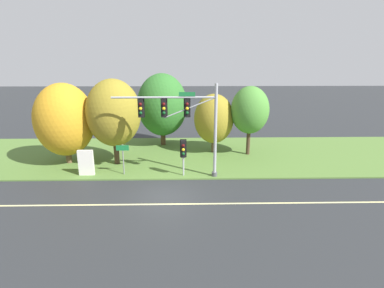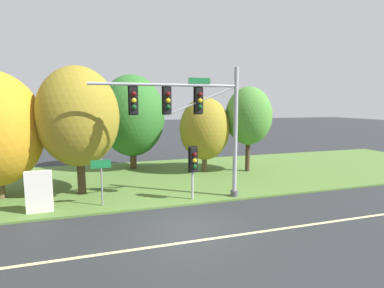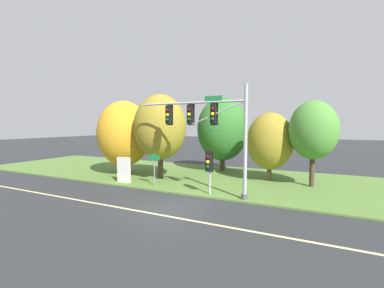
{
  "view_description": "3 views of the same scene",
  "coord_description": "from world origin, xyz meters",
  "px_view_note": "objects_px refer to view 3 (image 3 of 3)",
  "views": [
    {
      "loc": [
        1.28,
        -17.36,
        8.31
      ],
      "look_at": [
        1.72,
        3.25,
        2.46
      ],
      "focal_mm": 28.0,
      "sensor_mm": 36.0,
      "label": 1
    },
    {
      "loc": [
        -3.31,
        -10.99,
        4.95
      ],
      "look_at": [
        1.13,
        3.35,
        2.92
      ],
      "focal_mm": 28.0,
      "sensor_mm": 36.0,
      "label": 2
    },
    {
      "loc": [
        7.02,
        -11.63,
        4.42
      ],
      "look_at": [
        -0.57,
        4.0,
        3.14
      ],
      "focal_mm": 24.0,
      "sensor_mm": 36.0,
      "label": 3
    }
  ],
  "objects_px": {
    "traffic_signal_mast": "(209,124)",
    "tree_left_of_mast": "(160,127)",
    "pedestrian_signal_near_kerb": "(209,164)",
    "tree_behind_signpost": "(223,129)",
    "tree_nearest_road": "(124,134)",
    "info_kiosk": "(124,170)",
    "tree_mid_verge": "(270,141)",
    "tree_tall_centre": "(313,130)",
    "route_sign_post": "(154,165)"
  },
  "relations": [
    {
      "from": "traffic_signal_mast",
      "to": "tree_tall_centre",
      "type": "distance_m",
      "value": 7.73
    },
    {
      "from": "info_kiosk",
      "to": "route_sign_post",
      "type": "bearing_deg",
      "value": 2.38
    },
    {
      "from": "tree_left_of_mast",
      "to": "info_kiosk",
      "type": "relative_size",
      "value": 3.58
    },
    {
      "from": "pedestrian_signal_near_kerb",
      "to": "tree_mid_verge",
      "type": "relative_size",
      "value": 0.52
    },
    {
      "from": "tree_left_of_mast",
      "to": "tree_mid_verge",
      "type": "height_order",
      "value": "tree_left_of_mast"
    },
    {
      "from": "route_sign_post",
      "to": "tree_behind_signpost",
      "type": "relative_size",
      "value": 0.33
    },
    {
      "from": "traffic_signal_mast",
      "to": "tree_behind_signpost",
      "type": "bearing_deg",
      "value": 103.69
    },
    {
      "from": "traffic_signal_mast",
      "to": "tree_left_of_mast",
      "type": "xyz_separation_m",
      "value": [
        -5.45,
        2.94,
        -0.23
      ]
    },
    {
      "from": "tree_tall_centre",
      "to": "traffic_signal_mast",
      "type": "bearing_deg",
      "value": -137.93
    },
    {
      "from": "pedestrian_signal_near_kerb",
      "to": "tree_left_of_mast",
      "type": "xyz_separation_m",
      "value": [
        -5.45,
        2.94,
        2.21
      ]
    },
    {
      "from": "route_sign_post",
      "to": "tree_mid_verge",
      "type": "xyz_separation_m",
      "value": [
        7.11,
        5.42,
        1.56
      ]
    },
    {
      "from": "tree_left_of_mast",
      "to": "tree_mid_verge",
      "type": "relative_size",
      "value": 1.28
    },
    {
      "from": "pedestrian_signal_near_kerb",
      "to": "tree_behind_signpost",
      "type": "xyz_separation_m",
      "value": [
        -2.07,
        8.5,
        2.01
      ]
    },
    {
      "from": "tree_left_of_mast",
      "to": "tree_mid_verge",
      "type": "bearing_deg",
      "value": 20.13
    },
    {
      "from": "tree_behind_signpost",
      "to": "tree_nearest_road",
      "type": "bearing_deg",
      "value": -144.35
    },
    {
      "from": "tree_mid_verge",
      "to": "tree_tall_centre",
      "type": "height_order",
      "value": "tree_tall_centre"
    },
    {
      "from": "pedestrian_signal_near_kerb",
      "to": "tree_left_of_mast",
      "type": "height_order",
      "value": "tree_left_of_mast"
    },
    {
      "from": "tree_left_of_mast",
      "to": "tree_behind_signpost",
      "type": "bearing_deg",
      "value": 58.75
    },
    {
      "from": "tree_mid_verge",
      "to": "tree_nearest_road",
      "type": "bearing_deg",
      "value": -167.44
    },
    {
      "from": "tree_left_of_mast",
      "to": "tree_mid_verge",
      "type": "distance_m",
      "value": 8.74
    },
    {
      "from": "tree_left_of_mast",
      "to": "route_sign_post",
      "type": "bearing_deg",
      "value": -66.83
    },
    {
      "from": "pedestrian_signal_near_kerb",
      "to": "tree_nearest_road",
      "type": "relative_size",
      "value": 0.42
    },
    {
      "from": "pedestrian_signal_near_kerb",
      "to": "tree_mid_verge",
      "type": "bearing_deg",
      "value": 65.51
    },
    {
      "from": "tree_tall_centre",
      "to": "info_kiosk",
      "type": "bearing_deg",
      "value": -159.6
    },
    {
      "from": "pedestrian_signal_near_kerb",
      "to": "tree_behind_signpost",
      "type": "height_order",
      "value": "tree_behind_signpost"
    },
    {
      "from": "tree_nearest_road",
      "to": "route_sign_post",
      "type": "bearing_deg",
      "value": -28.37
    },
    {
      "from": "tree_left_of_mast",
      "to": "tree_tall_centre",
      "type": "distance_m",
      "value": 11.4
    },
    {
      "from": "tree_left_of_mast",
      "to": "tree_tall_centre",
      "type": "height_order",
      "value": "tree_left_of_mast"
    },
    {
      "from": "tree_behind_signpost",
      "to": "info_kiosk",
      "type": "bearing_deg",
      "value": -121.8
    },
    {
      "from": "route_sign_post",
      "to": "info_kiosk",
      "type": "xyz_separation_m",
      "value": [
        -2.69,
        -0.11,
        -0.58
      ]
    },
    {
      "from": "tree_tall_centre",
      "to": "pedestrian_signal_near_kerb",
      "type": "bearing_deg",
      "value": -137.96
    },
    {
      "from": "tree_nearest_road",
      "to": "tree_left_of_mast",
      "type": "distance_m",
      "value": 4.04
    },
    {
      "from": "pedestrian_signal_near_kerb",
      "to": "tree_tall_centre",
      "type": "xyz_separation_m",
      "value": [
        5.73,
        5.17,
        2.03
      ]
    },
    {
      "from": "traffic_signal_mast",
      "to": "info_kiosk",
      "type": "distance_m",
      "value": 7.9
    },
    {
      "from": "route_sign_post",
      "to": "tree_behind_signpost",
      "type": "distance_m",
      "value": 8.68
    },
    {
      "from": "tree_tall_centre",
      "to": "tree_behind_signpost",
      "type": "bearing_deg",
      "value": 156.86
    },
    {
      "from": "route_sign_post",
      "to": "tree_tall_centre",
      "type": "relative_size",
      "value": 0.38
    },
    {
      "from": "pedestrian_signal_near_kerb",
      "to": "info_kiosk",
      "type": "xyz_separation_m",
      "value": [
        -7.1,
        0.4,
        -1.0
      ]
    },
    {
      "from": "route_sign_post",
      "to": "tree_tall_centre",
      "type": "bearing_deg",
      "value": 24.68
    },
    {
      "from": "traffic_signal_mast",
      "to": "tree_left_of_mast",
      "type": "bearing_deg",
      "value": 151.63
    },
    {
      "from": "tree_nearest_road",
      "to": "tree_behind_signpost",
      "type": "height_order",
      "value": "tree_behind_signpost"
    },
    {
      "from": "traffic_signal_mast",
      "to": "pedestrian_signal_near_kerb",
      "type": "xyz_separation_m",
      "value": [
        -0.0,
        0.0,
        -2.44
      ]
    },
    {
      "from": "traffic_signal_mast",
      "to": "info_kiosk",
      "type": "relative_size",
      "value": 3.85
    },
    {
      "from": "tree_nearest_road",
      "to": "pedestrian_signal_near_kerb",
      "type": "bearing_deg",
      "value": -18.86
    },
    {
      "from": "tree_left_of_mast",
      "to": "tree_tall_centre",
      "type": "xyz_separation_m",
      "value": [
        11.18,
        2.23,
        -0.18
      ]
    },
    {
      "from": "tree_mid_verge",
      "to": "info_kiosk",
      "type": "distance_m",
      "value": 11.45
    },
    {
      "from": "tree_nearest_road",
      "to": "tree_behind_signpost",
      "type": "relative_size",
      "value": 0.93
    },
    {
      "from": "traffic_signal_mast",
      "to": "tree_left_of_mast",
      "type": "height_order",
      "value": "tree_left_of_mast"
    },
    {
      "from": "pedestrian_signal_near_kerb",
      "to": "tree_left_of_mast",
      "type": "distance_m",
      "value": 6.57
    },
    {
      "from": "tree_nearest_road",
      "to": "tree_mid_verge",
      "type": "relative_size",
      "value": 1.22
    }
  ]
}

